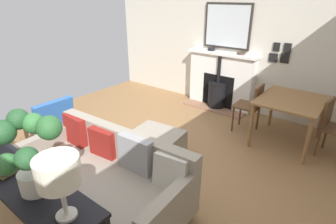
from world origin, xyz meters
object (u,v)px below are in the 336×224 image
object	(u,v)px
book_stack	(9,167)
fireplace	(220,83)
ottoman	(156,143)
dining_table	(291,105)
potted_plant	(28,148)
mantel_bowl_far	(241,53)
dining_chair_near_fireplace	(252,104)
mantel_bowl_near	(211,49)
sofa	(105,175)
armchair_accent	(50,118)
console_table	(23,188)
table_lamp_far_end	(58,173)
dining_chair_by_back_wall	(332,124)

from	to	relation	value
book_stack	fireplace	bearing A→B (deg)	-177.84
ottoman	dining_table	size ratio (longest dim) A/B	0.72
ottoman	potted_plant	xyz separation A→B (m)	(1.80, 0.36, 0.92)
mantel_bowl_far	dining_chair_near_fireplace	xyz separation A→B (m)	(0.73, 0.59, -0.64)
potted_plant	dining_chair_near_fireplace	size ratio (longest dim) A/B	0.72
book_stack	dining_chair_near_fireplace	size ratio (longest dim) A/B	0.34
mantel_bowl_near	potted_plant	bearing A→B (deg)	11.46
sofa	book_stack	distance (m)	0.97
armchair_accent	console_table	bearing A→B (deg)	55.43
armchair_accent	dining_chair_near_fireplace	size ratio (longest dim) A/B	0.89
mantel_bowl_near	book_stack	xyz separation A→B (m)	(4.12, 0.41, -0.33)
sofa	ottoman	bearing A→B (deg)	-173.01
mantel_bowl_far	armchair_accent	bearing A→B (deg)	-29.52
fireplace	armchair_accent	world-z (taller)	fireplace
mantel_bowl_far	sofa	size ratio (longest dim) A/B	0.08
sofa	dining_table	world-z (taller)	sofa
dining_table	dining_chair_near_fireplace	xyz separation A→B (m)	(-0.00, -0.58, -0.13)
fireplace	mantel_bowl_far	world-z (taller)	mantel_bowl_far
potted_plant	table_lamp_far_end	bearing A→B (deg)	86.69
ottoman	dining_chair_by_back_wall	distance (m)	2.49
console_table	mantel_bowl_far	bearing A→B (deg)	179.60
dining_table	table_lamp_far_end	bearing A→B (deg)	-9.17
mantel_bowl_far	dining_table	xyz separation A→B (m)	(0.73, 1.17, -0.51)
mantel_bowl_near	armchair_accent	bearing A→B (deg)	-19.55
armchair_accent	table_lamp_far_end	distance (m)	2.67
armchair_accent	dining_chair_by_back_wall	bearing A→B (deg)	123.37
dining_chair_by_back_wall	armchair_accent	bearing A→B (deg)	-56.63
console_table	potted_plant	world-z (taller)	potted_plant
armchair_accent	mantel_bowl_far	bearing A→B (deg)	150.48
book_stack	dining_chair_by_back_wall	size ratio (longest dim) A/B	0.34
fireplace	console_table	distance (m)	4.13
mantel_bowl_far	dining_table	world-z (taller)	mantel_bowl_far
mantel_bowl_near	mantel_bowl_far	distance (m)	0.63
book_stack	dining_table	distance (m)	3.67
ottoman	dining_chair_by_back_wall	bearing A→B (deg)	129.78
ottoman	dining_table	bearing A→B (deg)	139.91
dining_chair_near_fireplace	fireplace	bearing A→B (deg)	-126.58
mantel_bowl_far	fireplace	bearing A→B (deg)	-86.94
dining_table	book_stack	bearing A→B (deg)	-22.19
ottoman	dining_chair_near_fireplace	distance (m)	1.76
fireplace	dining_chair_near_fireplace	distance (m)	1.19
mantel_bowl_near	sofa	xyz separation A→B (m)	(3.31, 0.60, -0.82)
table_lamp_far_end	dining_chair_near_fireplace	xyz separation A→B (m)	(-3.40, -0.03, -0.64)
book_stack	dining_chair_by_back_wall	distance (m)	3.94
armchair_accent	table_lamp_far_end	world-z (taller)	table_lamp_far_end
potted_plant	fireplace	bearing A→B (deg)	-172.01
console_table	book_stack	xyz separation A→B (m)	(-0.00, -0.19, 0.12)
mantel_bowl_far	dining_chair_by_back_wall	world-z (taller)	mantel_bowl_far
mantel_bowl_far	console_table	size ratio (longest dim) A/B	0.09
mantel_bowl_near	dining_chair_near_fireplace	xyz separation A→B (m)	(0.73, 1.21, -0.65)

